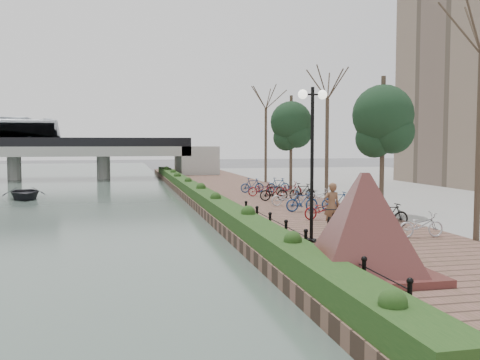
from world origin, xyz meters
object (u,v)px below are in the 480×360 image
object	(u,v)px
granite_monument	(364,224)
boat	(24,193)
lamppost	(312,132)
motorcycle	(337,225)
pedestrian	(332,206)

from	to	relation	value
granite_monument	boat	xyz separation A→B (m)	(-12.60, 26.49, -1.39)
granite_monument	lamppost	xyz separation A→B (m)	(0.30, 4.68, 2.42)
granite_monument	motorcycle	world-z (taller)	granite_monument
lamppost	motorcycle	size ratio (longest dim) A/B	3.27
motorcycle	boat	size ratio (longest dim) A/B	0.40
lamppost	boat	world-z (taller)	lamppost
lamppost	boat	bearing A→B (deg)	120.61
motorcycle	pedestrian	distance (m)	2.22
pedestrian	lamppost	bearing A→B (deg)	54.64
lamppost	boat	size ratio (longest dim) A/B	1.31
motorcycle	pedestrian	xyz separation A→B (m)	(0.64, 2.09, 0.41)
granite_monument	motorcycle	size ratio (longest dim) A/B	3.11
granite_monument	pedestrian	xyz separation A→B (m)	(2.01, 7.09, -0.42)
lamppost	granite_monument	bearing A→B (deg)	-93.65
pedestrian	boat	size ratio (longest dim) A/B	0.45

